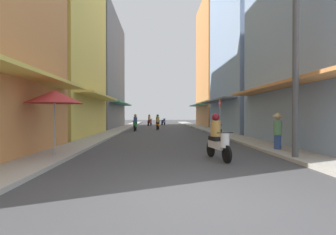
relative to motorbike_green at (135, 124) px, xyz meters
The scene contains 17 objects.
ground_plane 2.80m from the motorbike_green, ahead, with size 103.52×103.52×0.00m, color #424244.
sidewalk_left 1.82m from the motorbike_green, behind, with size 1.51×55.05×0.12m, color #ADA89E.
sidewalk_right 7.14m from the motorbike_green, ahead, with size 1.51×55.05×0.12m, color #ADA89E.
building_left_mid 10.63m from the motorbike_green, 133.18° to the right, with size 7.05×9.21×15.50m.
building_left_far 9.65m from the motorbike_green, 134.26° to the left, with size 7.05×12.42×12.78m.
building_right_mid 13.71m from the motorbike_green, ahead, with size 7.05×10.10×17.99m.
building_right_far 16.14m from the motorbike_green, 40.65° to the left, with size 7.05×9.21×16.33m.
motorbike_green is the anchor object (origin of this frame).
motorbike_maroon 11.11m from the motorbike_green, 84.64° to the left, with size 0.67×1.77×1.58m.
motorbike_blue 13.70m from the motorbike_green, 77.37° to the left, with size 0.74×1.74×0.96m.
motorbike_black 11.52m from the motorbike_green, 62.40° to the right, with size 0.57×1.80×0.96m.
motorbike_white 15.87m from the motorbike_green, 75.06° to the right, with size 0.62×1.79×1.58m.
motorbike_orange 2.85m from the motorbike_green, 42.00° to the left, with size 0.55×1.81×1.58m.
pedestrian_crossing 15.37m from the motorbike_green, 63.08° to the right, with size 0.44×0.44×1.62m.
vendor_umbrella 15.00m from the motorbike_green, 95.97° to the right, with size 1.93×1.93×2.38m.
utility_pole 17.19m from the motorbike_green, 67.10° to the right, with size 0.20×1.20×6.46m.
street_sign_no_entry 8.84m from the motorbike_green, 42.13° to the right, with size 0.07×0.60×2.65m.
Camera 1 is at (-0.70, -4.44, 1.53)m, focal length 27.29 mm.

